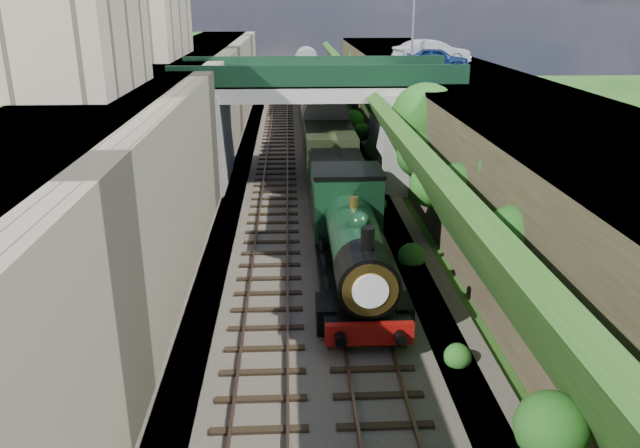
% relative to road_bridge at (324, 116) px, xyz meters
% --- Properties ---
extents(trackbed, '(10.00, 90.00, 0.20)m').
position_rel_road_bridge_xyz_m(trackbed, '(-0.94, -4.00, -3.98)').
color(trackbed, '#473F38').
rests_on(trackbed, ground).
extents(retaining_wall, '(1.00, 90.00, 7.00)m').
position_rel_road_bridge_xyz_m(retaining_wall, '(-6.44, -4.00, -0.58)').
color(retaining_wall, '#756B56').
rests_on(retaining_wall, ground).
extents(street_plateau_left, '(6.00, 90.00, 7.00)m').
position_rel_road_bridge_xyz_m(street_plateau_left, '(-9.94, -4.00, -0.58)').
color(street_plateau_left, '#262628').
rests_on(street_plateau_left, ground).
extents(street_plateau_right, '(8.00, 90.00, 6.25)m').
position_rel_road_bridge_xyz_m(street_plateau_right, '(8.56, -4.00, -0.95)').
color(street_plateau_right, '#262628').
rests_on(street_plateau_right, ground).
extents(embankment_slope, '(4.43, 90.00, 6.57)m').
position_rel_road_bridge_xyz_m(embankment_slope, '(4.12, -5.59, -1.22)').
color(embankment_slope, '#1E4714').
rests_on(embankment_slope, ground).
extents(track_left, '(2.50, 90.00, 0.20)m').
position_rel_road_bridge_xyz_m(track_left, '(-2.94, -4.00, -3.83)').
color(track_left, black).
rests_on(track_left, trackbed).
extents(track_right, '(2.50, 90.00, 0.20)m').
position_rel_road_bridge_xyz_m(track_right, '(0.26, -4.00, -3.83)').
color(track_right, black).
rests_on(track_right, trackbed).
extents(road_bridge, '(16.00, 6.40, 7.25)m').
position_rel_road_bridge_xyz_m(road_bridge, '(0.00, 0.00, 0.00)').
color(road_bridge, gray).
rests_on(road_bridge, ground).
extents(building_far, '(5.00, 10.00, 6.00)m').
position_rel_road_bridge_xyz_m(building_far, '(-11.44, 6.00, 5.92)').
color(building_far, gray).
rests_on(building_far, street_plateau_left).
extents(building_near, '(4.00, 8.00, 4.00)m').
position_rel_road_bridge_xyz_m(building_near, '(-10.44, -10.00, 4.92)').
color(building_near, gray).
rests_on(building_near, street_plateau_left).
extents(tree, '(3.60, 3.80, 6.60)m').
position_rel_road_bridge_xyz_m(tree, '(4.97, -4.87, 0.57)').
color(tree, black).
rests_on(tree, ground).
extents(lamppost, '(0.87, 0.15, 6.00)m').
position_rel_road_bridge_xyz_m(lamppost, '(6.10, 5.57, 5.49)').
color(lamppost, gray).
rests_on(lamppost, street_plateau_right).
extents(car_blue, '(4.28, 2.51, 1.37)m').
position_rel_road_bridge_xyz_m(car_blue, '(7.51, 4.49, 2.86)').
color(car_blue, navy).
rests_on(car_blue, street_plateau_right).
extents(car_silver, '(5.43, 2.82, 1.70)m').
position_rel_road_bridge_xyz_m(car_silver, '(7.75, 7.27, 3.03)').
color(car_silver, '#ADACB1').
rests_on(car_silver, street_plateau_right).
extents(locomotive, '(3.10, 10.22, 3.83)m').
position_rel_road_bridge_xyz_m(locomotive, '(0.26, -14.92, -2.18)').
color(locomotive, black).
rests_on(locomotive, trackbed).
extents(tender, '(2.70, 6.00, 3.05)m').
position_rel_road_bridge_xyz_m(tender, '(0.26, -7.56, -2.46)').
color(tender, black).
rests_on(tender, trackbed).
extents(coach_front, '(2.90, 18.00, 3.70)m').
position_rel_road_bridge_xyz_m(coach_front, '(0.26, 5.04, -2.03)').
color(coach_front, black).
rests_on(coach_front, trackbed).
extents(coach_middle, '(2.90, 18.00, 3.70)m').
position_rel_road_bridge_xyz_m(coach_middle, '(0.26, 23.84, -2.03)').
color(coach_middle, black).
rests_on(coach_middle, trackbed).
extents(coach_rear, '(2.90, 18.00, 3.70)m').
position_rel_road_bridge_xyz_m(coach_rear, '(0.26, 42.64, -2.03)').
color(coach_rear, black).
rests_on(coach_rear, trackbed).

